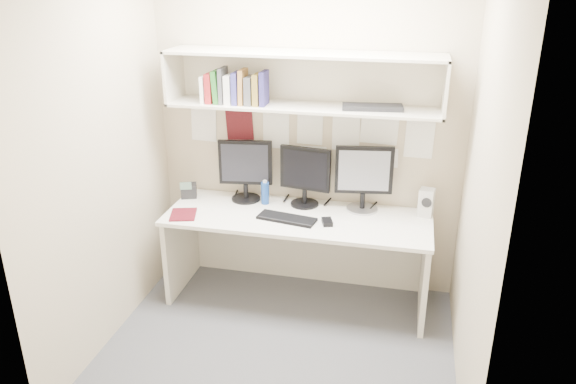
% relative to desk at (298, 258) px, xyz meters
% --- Properties ---
extents(floor, '(2.40, 2.00, 0.01)m').
position_rel_desk_xyz_m(floor, '(0.00, -0.65, -0.37)').
color(floor, '#49494E').
rests_on(floor, ground).
extents(wall_back, '(2.40, 0.02, 2.60)m').
position_rel_desk_xyz_m(wall_back, '(0.00, 0.35, 0.93)').
color(wall_back, '#B9AA8E').
rests_on(wall_back, ground).
extents(wall_front, '(2.40, 0.02, 2.60)m').
position_rel_desk_xyz_m(wall_front, '(0.00, -1.65, 0.93)').
color(wall_front, '#B9AA8E').
rests_on(wall_front, ground).
extents(wall_left, '(0.02, 2.00, 2.60)m').
position_rel_desk_xyz_m(wall_left, '(-1.20, -0.65, 0.93)').
color(wall_left, '#B9AA8E').
rests_on(wall_left, ground).
extents(wall_right, '(0.02, 2.00, 2.60)m').
position_rel_desk_xyz_m(wall_right, '(1.20, -0.65, 0.93)').
color(wall_right, '#B9AA8E').
rests_on(wall_right, ground).
extents(desk, '(2.00, 0.70, 0.73)m').
position_rel_desk_xyz_m(desk, '(0.00, 0.00, 0.00)').
color(desk, white).
rests_on(desk, floor).
extents(overhead_hutch, '(2.00, 0.38, 0.40)m').
position_rel_desk_xyz_m(overhead_hutch, '(0.00, 0.21, 1.35)').
color(overhead_hutch, beige).
rests_on(overhead_hutch, wall_back).
extents(pinned_papers, '(1.92, 0.01, 0.48)m').
position_rel_desk_xyz_m(pinned_papers, '(0.00, 0.34, 0.88)').
color(pinned_papers, white).
rests_on(pinned_papers, wall_back).
extents(monitor_left, '(0.42, 0.23, 0.49)m').
position_rel_desk_xyz_m(monitor_left, '(-0.47, 0.22, 0.63)').
color(monitor_left, black).
rests_on(monitor_left, desk).
extents(monitor_center, '(0.40, 0.22, 0.47)m').
position_rel_desk_xyz_m(monitor_center, '(0.01, 0.22, 0.62)').
color(monitor_center, black).
rests_on(monitor_center, desk).
extents(monitor_right, '(0.44, 0.24, 0.51)m').
position_rel_desk_xyz_m(monitor_right, '(0.46, 0.22, 0.64)').
color(monitor_right, '#A5A5AA').
rests_on(monitor_right, desk).
extents(keyboard, '(0.46, 0.23, 0.02)m').
position_rel_desk_xyz_m(keyboard, '(-0.06, -0.10, 0.37)').
color(keyboard, black).
rests_on(keyboard, desk).
extents(mouse, '(0.10, 0.13, 0.03)m').
position_rel_desk_xyz_m(mouse, '(0.24, -0.10, 0.38)').
color(mouse, black).
rests_on(mouse, desk).
extents(speaker, '(0.12, 0.13, 0.21)m').
position_rel_desk_xyz_m(speaker, '(0.94, 0.21, 0.47)').
color(speaker, beige).
rests_on(speaker, desk).
extents(blue_bottle, '(0.06, 0.06, 0.20)m').
position_rel_desk_xyz_m(blue_bottle, '(-0.30, 0.17, 0.46)').
color(blue_bottle, navy).
rests_on(blue_bottle, desk).
extents(maroon_notebook, '(0.24, 0.27, 0.01)m').
position_rel_desk_xyz_m(maroon_notebook, '(-0.85, -0.19, 0.37)').
color(maroon_notebook, '#510E17').
rests_on(maroon_notebook, desk).
extents(desk_phone, '(0.15, 0.14, 0.15)m').
position_rel_desk_xyz_m(desk_phone, '(-0.94, 0.16, 0.42)').
color(desk_phone, black).
rests_on(desk_phone, desk).
extents(book_stack, '(0.48, 0.16, 0.26)m').
position_rel_desk_xyz_m(book_stack, '(-0.50, 0.10, 1.29)').
color(book_stack, white).
rests_on(book_stack, overhead_hutch).
extents(hutch_tray, '(0.44, 0.22, 0.03)m').
position_rel_desk_xyz_m(hutch_tray, '(0.50, 0.15, 1.19)').
color(hutch_tray, black).
rests_on(hutch_tray, overhead_hutch).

